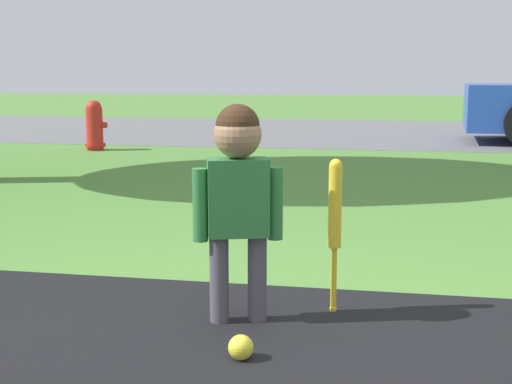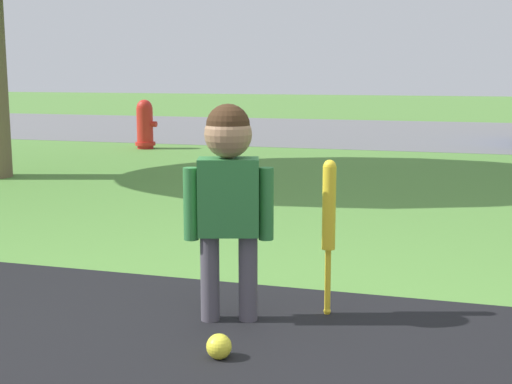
% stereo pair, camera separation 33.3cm
% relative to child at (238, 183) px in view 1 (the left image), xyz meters
% --- Properties ---
extents(ground_plane, '(60.00, 60.00, 0.00)m').
position_rel_child_xyz_m(ground_plane, '(0.09, -0.48, -0.60)').
color(ground_plane, '#518438').
extents(street_strip, '(40.00, 6.00, 0.01)m').
position_rel_child_xyz_m(street_strip, '(0.09, 9.84, -0.59)').
color(street_strip, slate).
rests_on(street_strip, ground).
extents(child, '(0.36, 0.21, 0.92)m').
position_rel_child_xyz_m(child, '(0.00, 0.00, 0.00)').
color(child, '#4C4751').
rests_on(child, ground).
extents(baseball_bat, '(0.06, 0.06, 0.68)m').
position_rel_child_xyz_m(baseball_bat, '(0.39, 0.19, -0.15)').
color(baseball_bat, yellow).
rests_on(baseball_bat, ground).
extents(sports_ball, '(0.10, 0.10, 0.10)m').
position_rel_child_xyz_m(sports_ball, '(0.10, -0.40, -0.55)').
color(sports_ball, yellow).
rests_on(sports_ball, ground).
extents(fire_hydrant, '(0.31, 0.28, 0.67)m').
position_rel_child_xyz_m(fire_hydrant, '(-3.31, 6.19, -0.27)').
color(fire_hydrant, red).
rests_on(fire_hydrant, ground).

